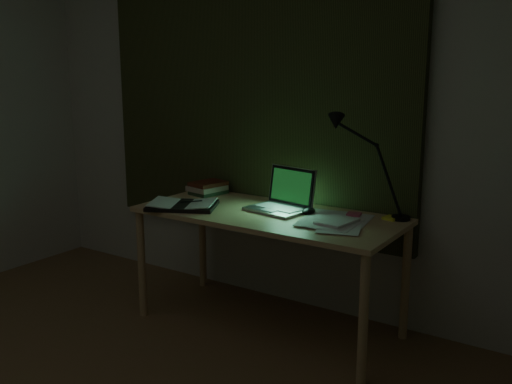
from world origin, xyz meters
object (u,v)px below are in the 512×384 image
desk (268,270)px  desk_lamp (403,170)px  laptop (277,191)px  open_textbook (183,205)px  book_stack (208,187)px  loose_papers (330,220)px

desk → desk_lamp: desk_lamp is taller
desk → laptop: (0.02, 0.06, 0.46)m
open_textbook → book_stack: book_stack is taller
book_stack → desk_lamp: 1.28m
loose_papers → desk_lamp: bearing=39.4°
laptop → loose_papers: (0.35, -0.04, -0.11)m
laptop → book_stack: size_ratio=1.74×
laptop → desk_lamp: bearing=28.0°
open_textbook → desk_lamp: size_ratio=0.72×
book_stack → laptop: bearing=-13.2°
laptop → book_stack: (-0.61, 0.14, -0.08)m
laptop → desk_lamp: desk_lamp is taller
laptop → open_textbook: size_ratio=0.97×
desk → desk_lamp: bearing=21.3°
book_stack → desk_lamp: desk_lamp is taller
desk → desk_lamp: size_ratio=2.80×
desk → desk_lamp: 0.94m
loose_papers → desk_lamp: desk_lamp is taller
book_stack → desk_lamp: bearing=2.8°
desk → loose_papers: bearing=2.7°
book_stack → open_textbook: bearing=-73.7°
open_textbook → desk_lamp: (1.15, 0.43, 0.25)m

